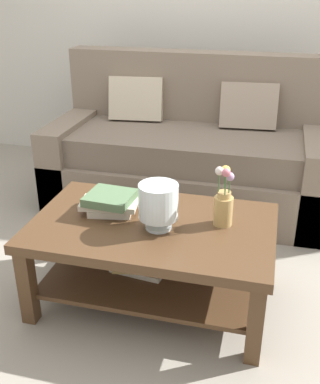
# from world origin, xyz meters

# --- Properties ---
(ground_plane) EXTENTS (10.00, 10.00, 0.00)m
(ground_plane) POSITION_xyz_m (0.00, 0.00, 0.00)
(ground_plane) COLOR gray
(back_wall) EXTENTS (6.40, 0.12, 2.70)m
(back_wall) POSITION_xyz_m (0.00, 1.65, 1.35)
(back_wall) COLOR beige
(back_wall) RESTS_ON ground
(couch) EXTENTS (1.97, 0.90, 1.06)m
(couch) POSITION_xyz_m (-0.04, 0.80, 0.36)
(couch) COLOR #7A6B5B
(couch) RESTS_ON ground
(coffee_table) EXTENTS (1.19, 0.74, 0.46)m
(coffee_table) POSITION_xyz_m (0.01, -0.44, 0.33)
(coffee_table) COLOR #4C331E
(coffee_table) RESTS_ON ground
(book_stack_main) EXTENTS (0.31, 0.23, 0.11)m
(book_stack_main) POSITION_xyz_m (-0.22, -0.39, 0.51)
(book_stack_main) COLOR beige
(book_stack_main) RESTS_ON coffee_table
(glass_hurricane_vase) EXTENTS (0.19, 0.19, 0.23)m
(glass_hurricane_vase) POSITION_xyz_m (0.06, -0.48, 0.59)
(glass_hurricane_vase) COLOR silver
(glass_hurricane_vase) RESTS_ON coffee_table
(flower_pitcher) EXTENTS (0.10, 0.11, 0.31)m
(flower_pitcher) POSITION_xyz_m (0.35, -0.37, 0.57)
(flower_pitcher) COLOR tan
(flower_pitcher) RESTS_ON coffee_table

